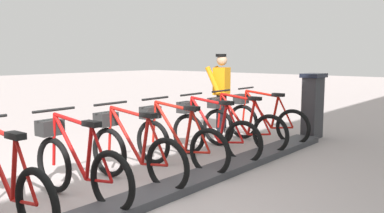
% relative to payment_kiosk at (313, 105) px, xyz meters
% --- Properties ---
extents(ground_plane, '(60.00, 60.00, 0.00)m').
position_rel_payment_kiosk_xyz_m(ground_plane, '(-0.05, 4.81, -0.67)').
color(ground_plane, '#BCADAB').
extents(dock_rail_base, '(0.44, 9.02, 0.10)m').
position_rel_payment_kiosk_xyz_m(dock_rail_base, '(-0.05, 4.81, -0.62)').
color(dock_rail_base, '#47474C').
rests_on(dock_rail_base, ground).
extents(payment_kiosk, '(0.36, 0.52, 1.28)m').
position_rel_payment_kiosk_xyz_m(payment_kiosk, '(0.00, 0.00, 0.00)').
color(payment_kiosk, '#38383D').
rests_on(payment_kiosk, ground).
extents(bike_docked_0, '(1.72, 0.54, 1.02)m').
position_rel_payment_kiosk_xyz_m(bike_docked_0, '(0.57, 0.91, -0.24)').
color(bike_docked_0, black).
rests_on(bike_docked_0, ground).
extents(bike_docked_1, '(1.72, 0.54, 1.02)m').
position_rel_payment_kiosk_xyz_m(bike_docked_1, '(0.57, 1.73, -0.24)').
color(bike_docked_1, black).
rests_on(bike_docked_1, ground).
extents(bike_docked_2, '(1.72, 0.54, 1.02)m').
position_rel_payment_kiosk_xyz_m(bike_docked_2, '(0.57, 2.55, -0.24)').
color(bike_docked_2, black).
rests_on(bike_docked_2, ground).
extents(bike_docked_3, '(1.72, 0.54, 1.02)m').
position_rel_payment_kiosk_xyz_m(bike_docked_3, '(0.57, 3.37, -0.24)').
color(bike_docked_3, black).
rests_on(bike_docked_3, ground).
extents(bike_docked_4, '(1.72, 0.54, 1.02)m').
position_rel_payment_kiosk_xyz_m(bike_docked_4, '(0.57, 4.19, -0.24)').
color(bike_docked_4, black).
rests_on(bike_docked_4, ground).
extents(bike_docked_5, '(1.72, 0.54, 1.02)m').
position_rel_payment_kiosk_xyz_m(bike_docked_5, '(0.57, 5.01, -0.24)').
color(bike_docked_5, black).
rests_on(bike_docked_5, ground).
extents(bike_docked_6, '(1.72, 0.54, 1.02)m').
position_rel_payment_kiosk_xyz_m(bike_docked_6, '(0.57, 5.84, -0.24)').
color(bike_docked_6, black).
rests_on(bike_docked_6, ground).
extents(worker_near_rack, '(0.53, 0.69, 1.66)m').
position_rel_payment_kiosk_xyz_m(worker_near_rack, '(1.69, 0.73, 0.24)').
color(worker_near_rack, white).
rests_on(worker_near_rack, ground).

